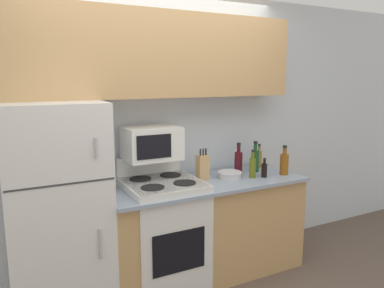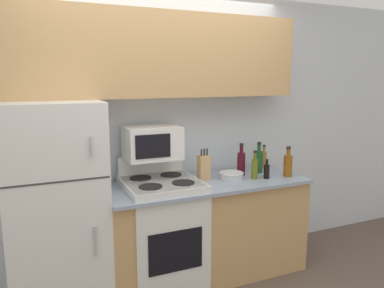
# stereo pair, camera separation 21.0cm
# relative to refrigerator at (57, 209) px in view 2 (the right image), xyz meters

# --- Properties ---
(wall_back) EXTENTS (8.00, 0.05, 2.55)m
(wall_back) POSITION_rel_refrigerator_xyz_m (0.90, 0.36, 0.46)
(wall_back) COLOR silver
(wall_back) RESTS_ON ground_plane
(lower_cabinets) EXTENTS (1.80, 0.68, 0.89)m
(lower_cabinets) POSITION_rel_refrigerator_xyz_m (1.25, -0.00, -0.37)
(lower_cabinets) COLOR tan
(lower_cabinets) RESTS_ON ground_plane
(refrigerator) EXTENTS (0.71, 0.67, 1.62)m
(refrigerator) POSITION_rel_refrigerator_xyz_m (0.00, 0.00, 0.00)
(refrigerator) COLOR white
(refrigerator) RESTS_ON ground_plane
(upper_cabinets) EXTENTS (2.51, 0.31, 0.70)m
(upper_cabinets) POSITION_rel_refrigerator_xyz_m (0.90, 0.18, 1.16)
(upper_cabinets) COLOR tan
(upper_cabinets) RESTS_ON refrigerator
(stove) EXTENTS (0.62, 0.66, 1.10)m
(stove) POSITION_rel_refrigerator_xyz_m (0.83, -0.01, -0.33)
(stove) COLOR white
(stove) RESTS_ON ground_plane
(microwave) EXTENTS (0.46, 0.35, 0.28)m
(microwave) POSITION_rel_refrigerator_xyz_m (0.80, 0.12, 0.43)
(microwave) COLOR white
(microwave) RESTS_ON stove
(knife_block) EXTENTS (0.10, 0.09, 0.28)m
(knife_block) POSITION_rel_refrigerator_xyz_m (1.25, 0.04, 0.19)
(knife_block) COLOR tan
(knife_block) RESTS_ON lower_cabinets
(bowl) EXTENTS (0.22, 0.22, 0.06)m
(bowl) POSITION_rel_refrigerator_xyz_m (1.50, -0.03, 0.11)
(bowl) COLOR silver
(bowl) RESTS_ON lower_cabinets
(bottle_wine_green) EXTENTS (0.08, 0.08, 0.30)m
(bottle_wine_green) POSITION_rel_refrigerator_xyz_m (1.85, 0.06, 0.19)
(bottle_wine_green) COLOR #194C23
(bottle_wine_green) RESTS_ON lower_cabinets
(bottle_whiskey) EXTENTS (0.08, 0.08, 0.28)m
(bottle_whiskey) POSITION_rel_refrigerator_xyz_m (2.02, -0.16, 0.18)
(bottle_whiskey) COLOR brown
(bottle_whiskey) RESTS_ON lower_cabinets
(bottle_olive_oil) EXTENTS (0.06, 0.06, 0.26)m
(bottle_olive_oil) POSITION_rel_refrigerator_xyz_m (1.69, -0.11, 0.18)
(bottle_olive_oil) COLOR #5B6619
(bottle_olive_oil) RESTS_ON lower_cabinets
(bottle_soy_sauce) EXTENTS (0.05, 0.05, 0.18)m
(bottle_soy_sauce) POSITION_rel_refrigerator_xyz_m (1.80, -0.14, 0.14)
(bottle_soy_sauce) COLOR black
(bottle_soy_sauce) RESTS_ON lower_cabinets
(bottle_vinegar) EXTENTS (0.06, 0.06, 0.24)m
(bottle_vinegar) POSITION_rel_refrigerator_xyz_m (2.00, 0.19, 0.17)
(bottle_vinegar) COLOR olive
(bottle_vinegar) RESTS_ON lower_cabinets
(bottle_wine_red) EXTENTS (0.08, 0.08, 0.30)m
(bottle_wine_red) POSITION_rel_refrigerator_xyz_m (1.65, 0.06, 0.19)
(bottle_wine_red) COLOR #470F19
(bottle_wine_red) RESTS_ON lower_cabinets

